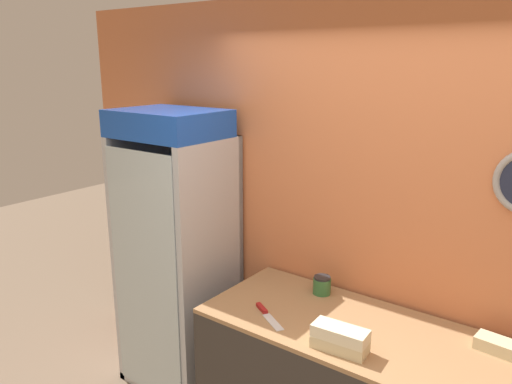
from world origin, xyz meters
name	(u,v)px	position (x,y,z in m)	size (l,w,h in m)	color
wall_back	(396,233)	(0.00, 1.35, 1.35)	(5.20, 0.09, 2.70)	#D17547
beverage_cooler	(181,239)	(-1.44, 1.04, 1.09)	(0.71, 0.62, 2.01)	#B2B7BC
sandwich_stack_bottom	(340,344)	(0.01, 0.68, 0.96)	(0.28, 0.14, 0.06)	beige
sandwich_stack_middle	(340,333)	(0.01, 0.68, 1.03)	(0.28, 0.14, 0.06)	beige
sandwich_flat_left	(504,348)	(0.67, 1.13, 0.97)	(0.27, 0.13, 0.06)	beige
chefs_knife	(266,313)	(-0.49, 0.75, 0.94)	(0.28, 0.18, 0.02)	silver
condiment_jar	(322,285)	(-0.37, 1.17, 0.99)	(0.11, 0.11, 0.11)	#336B38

